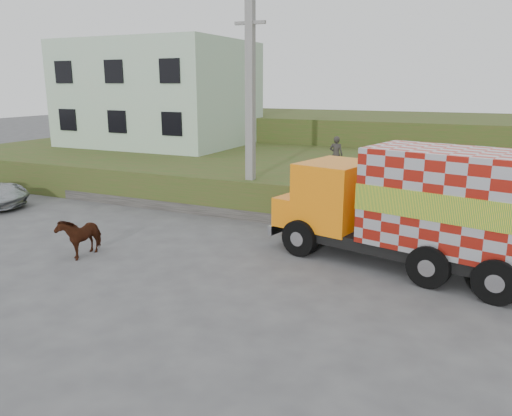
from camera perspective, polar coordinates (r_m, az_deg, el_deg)
The scene contains 9 objects.
ground at distance 15.23m, azimuth -4.65°, elevation -5.53°, with size 120.00×120.00×0.00m, color #474749.
embankment at distance 23.96m, azimuth 7.11°, elevation 3.50°, with size 40.00×12.00×1.50m, color #33551C.
embankment_far at distance 35.38m, azimuth 13.17°, elevation 7.86°, with size 40.00×12.00×3.00m, color #33551C.
retaining_strip at distance 19.61m, azimuth -3.76°, elevation -0.42°, with size 16.00×0.50×0.40m, color #595651.
building at distance 31.25m, azimuth -10.92°, elevation 12.72°, with size 10.00×8.00×6.00m, color #B0CAAC.
utility_pole at distance 18.92m, azimuth -0.65°, elevation 10.97°, with size 1.20×0.30×8.00m.
cargo_truck at distance 14.53m, azimuth 17.99°, elevation 0.11°, with size 8.03×4.15×3.43m.
cow at distance 16.03m, azimuth -19.43°, elevation -2.96°, with size 0.67×1.48×1.25m, color #33130C.
pedestrian at distance 20.80m, azimuth 9.13°, elevation 6.04°, with size 0.55×0.36×1.52m, color #2E2B29.
Camera 1 is at (7.10, -12.47, 5.09)m, focal length 35.00 mm.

